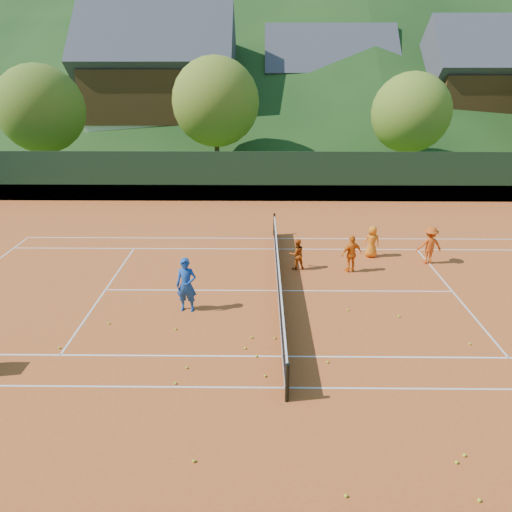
{
  "coord_description": "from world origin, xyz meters",
  "views": [
    {
      "loc": [
        -0.66,
        -15.0,
        7.7
      ],
      "look_at": [
        -0.82,
        0.0,
        1.4
      ],
      "focal_mm": 32.0,
      "sensor_mm": 36.0,
      "label": 1
    }
  ],
  "objects_px": {
    "chalet_mid": "(327,94)",
    "student_d": "(430,245)",
    "tennis_net": "(279,278)",
    "chalet_right": "(484,94)",
    "student_a": "(297,254)",
    "chalet_left": "(161,89)",
    "coach": "(186,285)",
    "student_b": "(351,254)",
    "student_c": "(372,242)"
  },
  "relations": [
    {
      "from": "chalet_mid",
      "to": "student_d",
      "type": "bearing_deg",
      "value": -89.38
    },
    {
      "from": "tennis_net",
      "to": "chalet_right",
      "type": "bearing_deg",
      "value": 56.31
    },
    {
      "from": "student_a",
      "to": "chalet_left",
      "type": "bearing_deg",
      "value": -88.1
    },
    {
      "from": "student_a",
      "to": "chalet_mid",
      "type": "height_order",
      "value": "chalet_mid"
    },
    {
      "from": "student_d",
      "to": "tennis_net",
      "type": "height_order",
      "value": "student_d"
    },
    {
      "from": "coach",
      "to": "student_b",
      "type": "bearing_deg",
      "value": 32.89
    },
    {
      "from": "tennis_net",
      "to": "chalet_mid",
      "type": "distance_m",
      "value": 34.81
    },
    {
      "from": "chalet_right",
      "to": "chalet_left",
      "type": "bearing_deg",
      "value": -180.0
    },
    {
      "from": "student_a",
      "to": "tennis_net",
      "type": "height_order",
      "value": "student_a"
    },
    {
      "from": "student_b",
      "to": "chalet_right",
      "type": "relative_size",
      "value": 0.13
    },
    {
      "from": "chalet_mid",
      "to": "student_c",
      "type": "bearing_deg",
      "value": -93.53
    },
    {
      "from": "chalet_left",
      "to": "student_b",
      "type": "bearing_deg",
      "value": -65.37
    },
    {
      "from": "student_a",
      "to": "student_d",
      "type": "xyz_separation_m",
      "value": [
        5.54,
        0.65,
        0.15
      ]
    },
    {
      "from": "tennis_net",
      "to": "coach",
      "type": "bearing_deg",
      "value": -154.85
    },
    {
      "from": "chalet_right",
      "to": "student_a",
      "type": "bearing_deg",
      "value": -124.42
    },
    {
      "from": "coach",
      "to": "chalet_right",
      "type": "bearing_deg",
      "value": 58.72
    },
    {
      "from": "student_d",
      "to": "chalet_right",
      "type": "xyz_separation_m",
      "value": [
        13.66,
        27.37,
        4.44
      ]
    },
    {
      "from": "student_b",
      "to": "chalet_left",
      "type": "bearing_deg",
      "value": -88.07
    },
    {
      "from": "chalet_left",
      "to": "chalet_mid",
      "type": "relative_size",
      "value": 1.09
    },
    {
      "from": "student_d",
      "to": "chalet_mid",
      "type": "relative_size",
      "value": 0.13
    },
    {
      "from": "student_a",
      "to": "student_b",
      "type": "distance_m",
      "value": 2.17
    },
    {
      "from": "student_a",
      "to": "coach",
      "type": "bearing_deg",
      "value": 22.11
    },
    {
      "from": "student_a",
      "to": "student_c",
      "type": "xyz_separation_m",
      "value": [
        3.31,
        1.31,
        0.05
      ]
    },
    {
      "from": "coach",
      "to": "student_a",
      "type": "relative_size",
      "value": 1.46
    },
    {
      "from": "student_b",
      "to": "student_d",
      "type": "relative_size",
      "value": 0.96
    },
    {
      "from": "chalet_mid",
      "to": "chalet_left",
      "type": "bearing_deg",
      "value": -165.96
    },
    {
      "from": "student_c",
      "to": "chalet_right",
      "type": "bearing_deg",
      "value": -122.55
    },
    {
      "from": "student_b",
      "to": "chalet_left",
      "type": "xyz_separation_m",
      "value": [
        -12.95,
        28.25,
        4.86
      ]
    },
    {
      "from": "student_a",
      "to": "student_b",
      "type": "height_order",
      "value": "student_b"
    },
    {
      "from": "coach",
      "to": "student_b",
      "type": "height_order",
      "value": "coach"
    },
    {
      "from": "student_b",
      "to": "chalet_mid",
      "type": "bearing_deg",
      "value": -118.1
    },
    {
      "from": "chalet_mid",
      "to": "chalet_right",
      "type": "relative_size",
      "value": 1.06
    },
    {
      "from": "chalet_left",
      "to": "student_a",
      "type": "bearing_deg",
      "value": -68.92
    },
    {
      "from": "student_a",
      "to": "student_c",
      "type": "height_order",
      "value": "student_c"
    },
    {
      "from": "student_b",
      "to": "chalet_mid",
      "type": "height_order",
      "value": "chalet_mid"
    },
    {
      "from": "chalet_left",
      "to": "chalet_right",
      "type": "distance_m",
      "value": 30.0
    },
    {
      "from": "coach",
      "to": "student_c",
      "type": "height_order",
      "value": "coach"
    },
    {
      "from": "coach",
      "to": "chalet_right",
      "type": "relative_size",
      "value": 0.16
    },
    {
      "from": "coach",
      "to": "student_b",
      "type": "distance_m",
      "value": 6.87
    },
    {
      "from": "chalet_left",
      "to": "tennis_net",
      "type": "bearing_deg",
      "value": -71.57
    },
    {
      "from": "student_d",
      "to": "student_a",
      "type": "bearing_deg",
      "value": 3.98
    },
    {
      "from": "chalet_left",
      "to": "student_c",
      "type": "bearing_deg",
      "value": -62.16
    },
    {
      "from": "chalet_mid",
      "to": "coach",
      "type": "bearing_deg",
      "value": -104.42
    },
    {
      "from": "chalet_left",
      "to": "chalet_mid",
      "type": "height_order",
      "value": "chalet_left"
    },
    {
      "from": "student_a",
      "to": "chalet_right",
      "type": "bearing_deg",
      "value": -143.6
    },
    {
      "from": "coach",
      "to": "tennis_net",
      "type": "distance_m",
      "value": 3.48
    },
    {
      "from": "student_c",
      "to": "chalet_right",
      "type": "height_order",
      "value": "chalet_right"
    },
    {
      "from": "chalet_left",
      "to": "chalet_right",
      "type": "bearing_deg",
      "value": 0.0
    },
    {
      "from": "coach",
      "to": "student_d",
      "type": "bearing_deg",
      "value": 28.45
    },
    {
      "from": "student_d",
      "to": "chalet_left",
      "type": "xyz_separation_m",
      "value": [
        -16.34,
        27.37,
        4.83
      ]
    }
  ]
}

